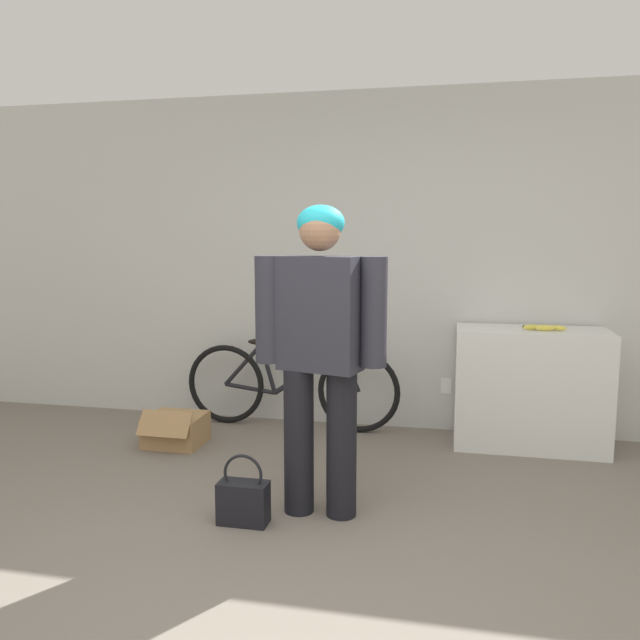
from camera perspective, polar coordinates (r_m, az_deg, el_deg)
ground_plane at (r=2.67m, az=-2.90°, el=-26.65°), size 14.00×14.00×0.00m
wall_back at (r=4.89m, az=5.28°, el=5.26°), size 8.00×0.07×2.60m
side_shelf at (r=4.72m, az=18.65°, el=-5.93°), size 1.04×0.49×0.85m
person at (r=3.29m, az=0.00°, el=-1.93°), size 0.71×0.30×1.67m
bicycle at (r=4.93m, az=-2.74°, el=-5.93°), size 1.73×0.46×0.71m
banana at (r=4.59m, az=19.78°, el=-0.66°), size 0.30×0.09×0.04m
handbag at (r=3.44m, az=-7.02°, el=-16.05°), size 0.26×0.13×0.38m
cardboard_box at (r=4.72m, az=-13.05°, el=-9.73°), size 0.40×0.42×0.28m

